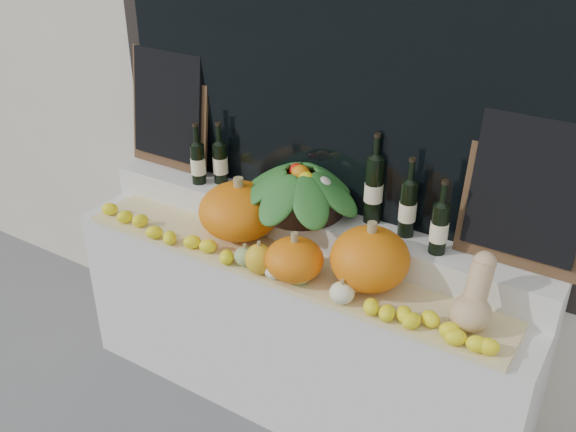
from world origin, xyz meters
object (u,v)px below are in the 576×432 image
at_px(produce_bowl, 300,188).
at_px(wine_bottle_tall, 374,189).
at_px(butternut_squash, 474,300).
at_px(pumpkin_right, 370,259).
at_px(pumpkin_left, 240,211).

height_order(produce_bowl, wine_bottle_tall, wine_bottle_tall).
bearing_deg(produce_bowl, butternut_squash, -15.11).
height_order(butternut_squash, produce_bowl, produce_bowl).
relative_size(butternut_squash, wine_bottle_tall, 0.70).
relative_size(pumpkin_right, wine_bottle_tall, 0.78).
xyz_separation_m(pumpkin_left, butternut_squash, (1.16, -0.09, -0.01)).
bearing_deg(pumpkin_left, produce_bowl, 33.40).
height_order(pumpkin_right, butternut_squash, butternut_squash).
relative_size(pumpkin_right, butternut_squash, 1.12).
xyz_separation_m(produce_bowl, wine_bottle_tall, (0.33, 0.08, 0.05)).
relative_size(produce_bowl, wine_bottle_tall, 1.49).
relative_size(pumpkin_left, butternut_squash, 1.31).
bearing_deg(butternut_squash, pumpkin_right, 175.59).
distance_m(pumpkin_left, butternut_squash, 1.17).
distance_m(pumpkin_left, produce_bowl, 0.31).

